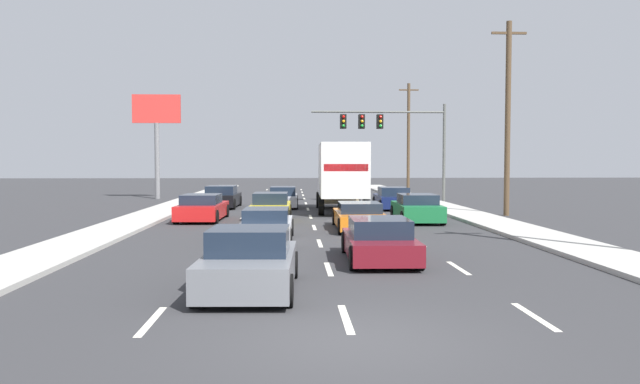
{
  "coord_description": "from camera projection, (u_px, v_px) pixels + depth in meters",
  "views": [
    {
      "loc": [
        -0.95,
        -9.34,
        2.78
      ],
      "look_at": [
        0.43,
        20.11,
        1.31
      ],
      "focal_mm": 34.2,
      "sensor_mm": 36.0,
      "label": 1
    }
  ],
  "objects": [
    {
      "name": "ground_plane",
      "position": [
        308.0,
        211.0,
        34.45
      ],
      "size": [
        140.0,
        140.0,
        0.0
      ],
      "primitive_type": "plane",
      "color": "#333335"
    },
    {
      "name": "sidewalk_right",
      "position": [
        476.0,
        217.0,
        29.83
      ],
      "size": [
        2.25,
        80.0,
        0.14
      ],
      "primitive_type": "cube",
      "color": "#B2AFA8",
      "rests_on": "ground_plane"
    },
    {
      "name": "sidewalk_left",
      "position": [
        143.0,
        218.0,
        29.08
      ],
      "size": [
        2.25,
        80.0,
        0.14
      ],
      "primitive_type": "cube",
      "color": "#B2AFA8",
      "rests_on": "ground_plane"
    },
    {
      "name": "lane_markings",
      "position": [
        309.0,
        213.0,
        33.21
      ],
      "size": [
        6.94,
        57.0,
        0.01
      ],
      "color": "silver",
      "rests_on": "ground_plane"
    },
    {
      "name": "car_black",
      "position": [
        222.0,
        198.0,
        36.77
      ],
      "size": [
        2.11,
        4.26,
        1.33
      ],
      "color": "black",
      "rests_on": "ground_plane"
    },
    {
      "name": "car_red",
      "position": [
        202.0,
        208.0,
        28.76
      ],
      "size": [
        2.13,
        4.57,
        1.25
      ],
      "color": "red",
      "rests_on": "ground_plane"
    },
    {
      "name": "car_silver",
      "position": [
        283.0,
        198.0,
        36.95
      ],
      "size": [
        1.84,
        4.35,
        1.27
      ],
      "color": "#B7BABF",
      "rests_on": "ground_plane"
    },
    {
      "name": "car_yellow",
      "position": [
        271.0,
        208.0,
        28.69
      ],
      "size": [
        1.96,
        4.5,
        1.32
      ],
      "color": "yellow",
      "rests_on": "ground_plane"
    },
    {
      "name": "car_white",
      "position": [
        267.0,
        226.0,
        21.11
      ],
      "size": [
        1.89,
        4.45,
        1.17
      ],
      "color": "white",
      "rests_on": "ground_plane"
    },
    {
      "name": "car_gray",
      "position": [
        250.0,
        263.0,
        13.05
      ],
      "size": [
        2.11,
        4.09,
        1.37
      ],
      "color": "slate",
      "rests_on": "ground_plane"
    },
    {
      "name": "box_truck",
      "position": [
        341.0,
        174.0,
        33.49
      ],
      "size": [
        2.76,
        8.05,
        3.75
      ],
      "color": "white",
      "rests_on": "ground_plane"
    },
    {
      "name": "car_orange",
      "position": [
        359.0,
        217.0,
        25.0
      ],
      "size": [
        2.01,
        4.68,
        1.12
      ],
      "color": "orange",
      "rests_on": "ground_plane"
    },
    {
      "name": "car_maroon",
      "position": [
        379.0,
        241.0,
        17.06
      ],
      "size": [
        1.98,
        4.2,
        1.2
      ],
      "color": "maroon",
      "rests_on": "ground_plane"
    },
    {
      "name": "car_navy",
      "position": [
        393.0,
        199.0,
        35.79
      ],
      "size": [
        2.04,
        4.47,
        1.3
      ],
      "color": "#141E4C",
      "rests_on": "ground_plane"
    },
    {
      "name": "car_green",
      "position": [
        417.0,
        209.0,
        28.23
      ],
      "size": [
        2.09,
        4.53,
        1.29
      ],
      "color": "#196B38",
      "rests_on": "ground_plane"
    },
    {
      "name": "traffic_signal_mast",
      "position": [
        383.0,
        128.0,
        40.88
      ],
      "size": [
        9.09,
        0.69,
        6.67
      ],
      "color": "#595B56",
      "rests_on": "ground_plane"
    },
    {
      "name": "utility_pole_mid",
      "position": [
        508.0,
        116.0,
        31.12
      ],
      "size": [
        1.8,
        0.28,
        9.91
      ],
      "color": "brown",
      "rests_on": "ground_plane"
    },
    {
      "name": "utility_pole_far",
      "position": [
        408.0,
        136.0,
        56.1
      ],
      "size": [
        1.8,
        0.28,
        9.97
      ],
      "color": "brown",
      "rests_on": "ground_plane"
    },
    {
      "name": "roadside_billboard",
      "position": [
        157.0,
        126.0,
        45.4
      ],
      "size": [
        3.57,
        0.36,
        7.78
      ],
      "color": "slate",
      "rests_on": "ground_plane"
    }
  ]
}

